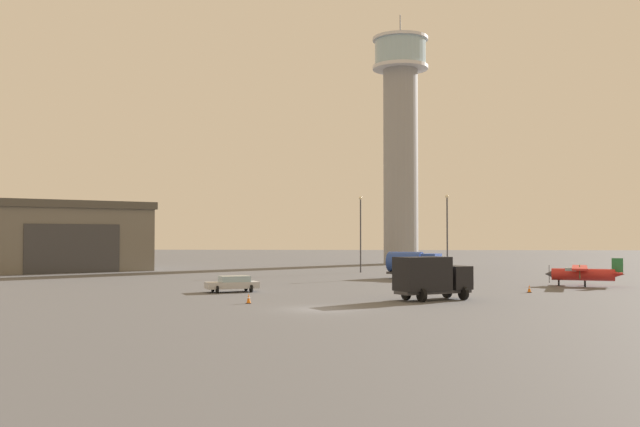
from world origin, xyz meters
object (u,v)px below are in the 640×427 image
airplane_red (584,273)px  truck_box_black (431,277)px  traffic_cone_mid_apron (249,298)px  car_silver (233,283)px  light_post_east (361,228)px  control_tower (401,135)px  truck_fuel_tanker_blue (413,263)px  light_post_west (447,228)px  traffic_cone_near_left (529,289)px

airplane_red → truck_box_black: 22.36m
airplane_red → traffic_cone_mid_apron: (-28.87, -19.34, -0.90)m
car_silver → light_post_east: bearing=-131.8°
control_tower → car_silver: bearing=-105.2°
car_silver → truck_box_black: bearing=133.0°
truck_fuel_tanker_blue → light_post_west: (4.71, 8.26, 4.09)m
control_tower → traffic_cone_mid_apron: 78.17m
light_post_west → traffic_cone_near_left: (3.74, -27.69, -5.46)m
truck_fuel_tanker_blue → truck_box_black: truck_box_black is taller
truck_fuel_tanker_blue → traffic_cone_mid_apron: bearing=-89.0°
truck_fuel_tanker_blue → car_silver: (-16.59, -20.42, -0.95)m
truck_fuel_tanker_blue → light_post_west: size_ratio=0.64×
car_silver → traffic_cone_near_left: (25.05, 0.99, -0.42)m
light_post_east → traffic_cone_near_left: light_post_east is taller
truck_fuel_tanker_blue → light_post_east: (-5.98, 13.22, 4.15)m
truck_fuel_tanker_blue → truck_box_black: (-0.46, -27.15, 0.05)m
light_post_east → light_post_west: bearing=-24.9°
airplane_red → light_post_east: bearing=-33.0°
airplane_red → light_post_west: (-10.63, 19.61, 4.53)m
airplane_red → traffic_cone_mid_apron: size_ratio=12.47×
control_tower → airplane_red: 60.06m
truck_box_black → light_post_west: size_ratio=0.62×
light_post_west → traffic_cone_near_left: light_post_west is taller
airplane_red → control_tower: bearing=-58.9°
traffic_cone_near_left → light_post_east: bearing=113.8°
control_tower → traffic_cone_near_left: (7.75, -62.47, -21.77)m
control_tower → car_silver: 69.16m
control_tower → light_post_east: size_ratio=4.32×
truck_fuel_tanker_blue → traffic_cone_near_left: 21.23m
control_tower → traffic_cone_near_left: 66.61m
airplane_red → light_post_east: 32.85m
airplane_red → car_silver: (-31.93, -9.07, -0.51)m
control_tower → truck_fuel_tanker_blue: control_tower is taller
airplane_red → truck_fuel_tanker_blue: truck_fuel_tanker_blue is taller
traffic_cone_mid_apron → light_post_east: bearing=80.2°
control_tower → light_post_east: bearing=-102.6°
truck_fuel_tanker_blue → truck_box_black: 27.16m
airplane_red → truck_box_black: size_ratio=1.48×
truck_fuel_tanker_blue → car_silver: bearing=-104.3°
car_silver → light_post_west: (21.30, 28.68, 5.04)m
light_post_east → traffic_cone_mid_apron: bearing=-99.8°
light_post_west → traffic_cone_mid_apron: size_ratio=13.54×
control_tower → airplane_red: (14.64, -54.39, -20.84)m
light_post_east → truck_fuel_tanker_blue: bearing=-65.7°
light_post_east → traffic_cone_mid_apron: light_post_east is taller
truck_box_black → traffic_cone_mid_apron: size_ratio=8.43×
truck_fuel_tanker_blue → light_post_east: 15.09m
control_tower → traffic_cone_near_left: control_tower is taller
airplane_red → truck_fuel_tanker_blue: size_ratio=1.45×
control_tower → light_post_east: 34.62m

